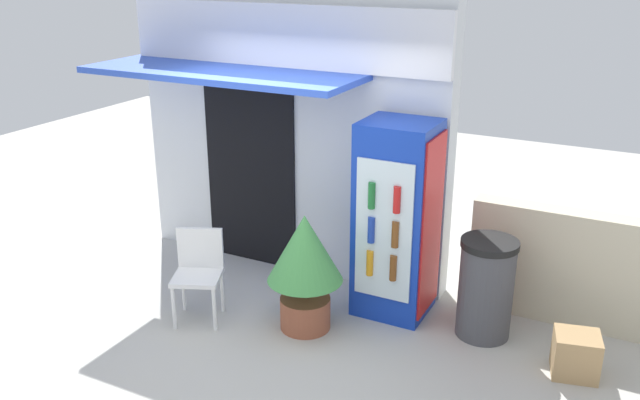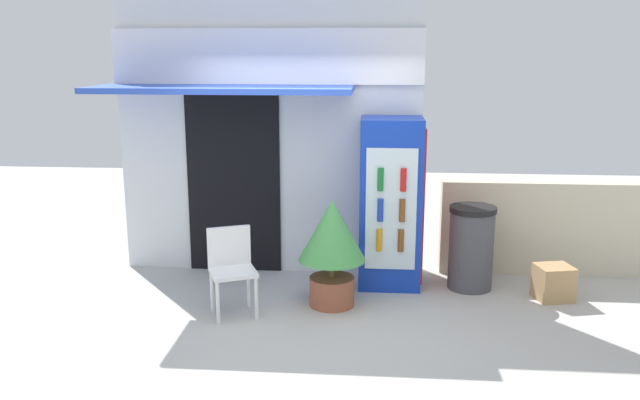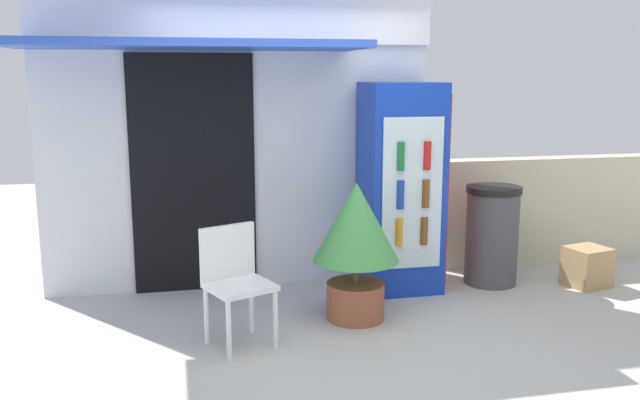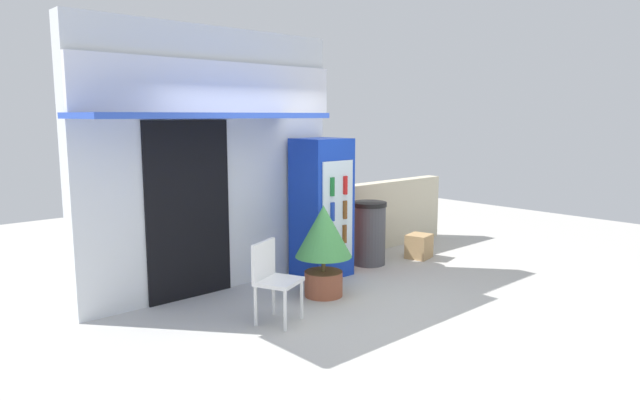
{
  "view_description": "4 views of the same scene",
  "coord_description": "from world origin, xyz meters",
  "px_view_note": "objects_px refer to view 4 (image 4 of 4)",
  "views": [
    {
      "loc": [
        2.92,
        -4.32,
        3.24
      ],
      "look_at": [
        0.34,
        0.73,
        1.15
      ],
      "focal_mm": 38.04,
      "sensor_mm": 36.0,
      "label": 1
    },
    {
      "loc": [
        0.73,
        -5.87,
        2.55
      ],
      "look_at": [
        0.18,
        0.76,
        1.03
      ],
      "focal_mm": 36.97,
      "sensor_mm": 36.0,
      "label": 2
    },
    {
      "loc": [
        -1.02,
        -4.4,
        1.93
      ],
      "look_at": [
        0.06,
        0.54,
        0.96
      ],
      "focal_mm": 37.27,
      "sensor_mm": 36.0,
      "label": 3
    },
    {
      "loc": [
        -4.08,
        -4.32,
        2.15
      ],
      "look_at": [
        0.31,
        0.5,
        1.16
      ],
      "focal_mm": 31.46,
      "sensor_mm": 36.0,
      "label": 4
    }
  ],
  "objects_px": {
    "cardboard_box": "(419,246)",
    "plastic_chair": "(272,275)",
    "trash_bin": "(369,233)",
    "potted_plant_near_shop": "(324,241)",
    "drink_cooler": "(322,208)"
  },
  "relations": [
    {
      "from": "drink_cooler",
      "to": "trash_bin",
      "type": "distance_m",
      "value": 0.99
    },
    {
      "from": "plastic_chair",
      "to": "potted_plant_near_shop",
      "type": "bearing_deg",
      "value": 15.22
    },
    {
      "from": "drink_cooler",
      "to": "plastic_chair",
      "type": "xyz_separation_m",
      "value": [
        -1.57,
        -0.94,
        -0.42
      ]
    },
    {
      "from": "drink_cooler",
      "to": "plastic_chair",
      "type": "relative_size",
      "value": 2.17
    },
    {
      "from": "plastic_chair",
      "to": "trash_bin",
      "type": "height_order",
      "value": "trash_bin"
    },
    {
      "from": "potted_plant_near_shop",
      "to": "cardboard_box",
      "type": "bearing_deg",
      "value": 8.56
    },
    {
      "from": "potted_plant_near_shop",
      "to": "cardboard_box",
      "type": "distance_m",
      "value": 2.37
    },
    {
      "from": "potted_plant_near_shop",
      "to": "trash_bin",
      "type": "relative_size",
      "value": 1.2
    },
    {
      "from": "plastic_chair",
      "to": "drink_cooler",
      "type": "bearing_deg",
      "value": 30.82
    },
    {
      "from": "drink_cooler",
      "to": "potted_plant_near_shop",
      "type": "bearing_deg",
      "value": -131.68
    },
    {
      "from": "trash_bin",
      "to": "cardboard_box",
      "type": "xyz_separation_m",
      "value": [
        0.82,
        -0.28,
        -0.28
      ]
    },
    {
      "from": "cardboard_box",
      "to": "plastic_chair",
      "type": "bearing_deg",
      "value": -169.43
    },
    {
      "from": "plastic_chair",
      "to": "cardboard_box",
      "type": "height_order",
      "value": "plastic_chair"
    },
    {
      "from": "trash_bin",
      "to": "potted_plant_near_shop",
      "type": "bearing_deg",
      "value": -157.11
    },
    {
      "from": "potted_plant_near_shop",
      "to": "drink_cooler",
      "type": "bearing_deg",
      "value": 48.32
    }
  ]
}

